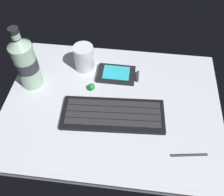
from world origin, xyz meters
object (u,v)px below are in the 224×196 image
object	(u,v)px
juice_cup	(84,58)
water_bottle	(26,62)
stylus_pen	(189,154)
trackball_mouse	(91,87)
handheld_device	(118,74)
keyboard	(113,114)

from	to	relation	value
juice_cup	water_bottle	size ratio (longest dim) A/B	0.41
stylus_pen	trackball_mouse	bearing A→B (deg)	138.26
handheld_device	juice_cup	distance (cm)	12.17
handheld_device	water_bottle	distance (cm)	28.43
handheld_device	trackball_mouse	size ratio (longest dim) A/B	5.83
handheld_device	stylus_pen	world-z (taller)	handheld_device
trackball_mouse	handheld_device	bearing A→B (deg)	40.31
keyboard	water_bottle	world-z (taller)	water_bottle
keyboard	trackball_mouse	world-z (taller)	trackball_mouse
stylus_pen	handheld_device	bearing A→B (deg)	121.19
handheld_device	stylus_pen	size ratio (longest dim) A/B	1.35
keyboard	water_bottle	bearing A→B (deg)	160.30
handheld_device	trackball_mouse	bearing A→B (deg)	-139.69
water_bottle	stylus_pen	xyz separation A→B (cm)	(47.50, -19.14, -8.66)
keyboard	handheld_device	distance (cm)	15.63
keyboard	water_bottle	size ratio (longest dim) A/B	1.43
juice_cup	handheld_device	bearing A→B (deg)	-13.17
handheld_device	trackball_mouse	distance (cm)	10.05
keyboard	water_bottle	xyz separation A→B (cm)	(-26.66, 9.55, 8.20)
handheld_device	trackball_mouse	world-z (taller)	trackball_mouse
handheld_device	trackball_mouse	xyz separation A→B (cm)	(-7.66, -6.50, 0.37)
handheld_device	juice_cup	xyz separation A→B (cm)	(-11.44, 2.68, 3.18)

